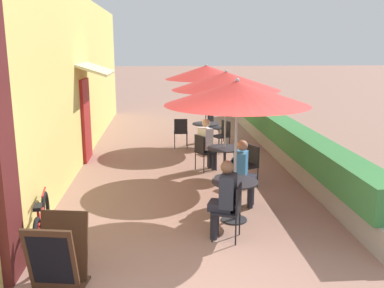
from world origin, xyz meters
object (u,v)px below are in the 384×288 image
(patio_table_near, at_px, (235,192))
(menu_board, at_px, (58,254))
(cafe_chair_far_right, at_px, (214,125))
(patio_umbrella_mid, at_px, (226,81))
(seated_patron_mid_left, at_px, (207,142))
(coffee_cup_far, at_px, (206,121))
(coffee_cup_near, at_px, (233,177))
(bicycle_leaning, at_px, (42,227))
(seated_patron_near_left, at_px, (224,196))
(cafe_chair_mid_right, at_px, (249,162))
(patio_umbrella_near, at_px, (237,93))
(patio_table_far, at_px, (206,130))
(cafe_chair_far_back, at_px, (181,130))
(seated_patron_near_right, at_px, (244,170))
(patio_table_mid, at_px, (225,156))
(cafe_chair_far_left, at_px, (223,134))
(cafe_chair_mid_left, at_px, (203,150))
(patio_umbrella_far, at_px, (206,72))
(cafe_chair_near_right, at_px, (237,179))
(cafe_chair_near_left, at_px, (231,208))

(patio_table_near, bearing_deg, menu_board, -142.99)
(cafe_chair_far_right, bearing_deg, patio_umbrella_mid, 28.34)
(patio_table_near, xyz_separation_m, patio_umbrella_mid, (0.19, 2.41, 1.66))
(seated_patron_mid_left, bearing_deg, coffee_cup_far, 145.37)
(coffee_cup_near, bearing_deg, menu_board, -141.52)
(patio_table_near, bearing_deg, bicycle_leaning, -163.49)
(seated_patron_near_left, height_order, cafe_chair_mid_right, seated_patron_near_left)
(coffee_cup_far, relative_size, menu_board, 0.10)
(seated_patron_mid_left, bearing_deg, patio_umbrella_near, -26.40)
(patio_umbrella_mid, relative_size, menu_board, 2.72)
(bicycle_leaning, bearing_deg, patio_table_far, 55.32)
(patio_table_far, distance_m, cafe_chair_far_back, 0.74)
(patio_umbrella_near, distance_m, seated_patron_near_right, 1.66)
(patio_table_mid, relative_size, coffee_cup_far, 8.74)
(seated_patron_near_right, relative_size, cafe_chair_far_left, 1.44)
(patio_umbrella_mid, bearing_deg, seated_patron_near_right, -87.03)
(patio_table_mid, height_order, patio_table_far, same)
(cafe_chair_mid_left, xyz_separation_m, patio_umbrella_far, (0.32, 2.45, 1.66))
(cafe_chair_near_right, relative_size, cafe_chair_mid_right, 1.00)
(patio_umbrella_near, xyz_separation_m, bicycle_leaning, (-2.96, -0.88, -1.81))
(cafe_chair_far_left, height_order, coffee_cup_far, cafe_chair_far_left)
(seated_patron_near_right, height_order, cafe_chair_far_back, seated_patron_near_right)
(cafe_chair_near_right, distance_m, menu_board, 3.73)
(coffee_cup_near, bearing_deg, cafe_chair_mid_right, 69.93)
(patio_table_near, xyz_separation_m, patio_table_mid, (0.19, 2.41, 0.00))
(seated_patron_near_left, distance_m, seated_patron_mid_left, 3.75)
(patio_table_mid, relative_size, cafe_chair_mid_left, 0.90)
(seated_patron_near_left, distance_m, cafe_chair_mid_left, 3.70)
(cafe_chair_near_left, height_order, menu_board, menu_board)
(cafe_chair_near_right, height_order, coffee_cup_far, cafe_chair_near_right)
(coffee_cup_near, bearing_deg, coffee_cup_far, 88.63)
(coffee_cup_near, height_order, patio_table_mid, coffee_cup_near)
(cafe_chair_near_right, xyz_separation_m, cafe_chair_far_right, (0.23, 5.42, 0.00))
(cafe_chair_far_right, bearing_deg, seated_patron_near_right, 30.33)
(cafe_chair_near_right, bearing_deg, cafe_chair_far_right, -162.87)
(cafe_chair_mid_right, bearing_deg, menu_board, 110.97)
(cafe_chair_near_right, height_order, seated_patron_near_right, seated_patron_near_right)
(patio_umbrella_far, distance_m, cafe_chair_far_left, 1.82)
(cafe_chair_mid_left, bearing_deg, patio_umbrella_far, 143.73)
(patio_umbrella_near, distance_m, cafe_chair_near_right, 1.82)
(patio_table_near, relative_size, cafe_chair_near_right, 0.90)
(cafe_chair_mid_left, distance_m, patio_umbrella_far, 2.98)
(seated_patron_near_right, height_order, patio_umbrella_far, patio_umbrella_far)
(coffee_cup_near, bearing_deg, cafe_chair_near_left, -101.03)
(cafe_chair_near_right, distance_m, coffee_cup_far, 4.84)
(cafe_chair_near_right, bearing_deg, menu_board, -26.21)
(patio_umbrella_far, bearing_deg, cafe_chair_mid_left, -97.37)
(patio_table_mid, xyz_separation_m, cafe_chair_far_back, (-0.84, 3.00, 0.00))
(cafe_chair_near_left, bearing_deg, cafe_chair_mid_right, 2.31)
(patio_umbrella_far, bearing_deg, patio_umbrella_mid, -88.05)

